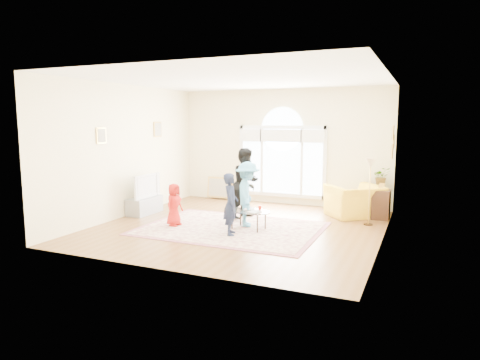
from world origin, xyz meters
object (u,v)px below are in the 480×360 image
at_px(television, 144,186).
at_px(armchair, 354,201).
at_px(tv_console, 144,205).
at_px(coffee_table, 249,212).
at_px(area_rug, 231,228).

height_order(television, armchair, television).
xyz_separation_m(tv_console, coffee_table, (3.03, -0.45, 0.19)).
relative_size(area_rug, television, 3.54).
height_order(tv_console, coffee_table, coffee_table).
height_order(television, coffee_table, television).
xyz_separation_m(tv_console, armchair, (4.92, 1.74, 0.18)).
bearing_deg(armchair, television, -19.91).
bearing_deg(armchair, coffee_table, 9.87).
height_order(area_rug, coffee_table, coffee_table).
distance_m(area_rug, tv_console, 2.71).
height_order(coffee_table, armchair, armchair).
distance_m(area_rug, coffee_table, 0.55).
bearing_deg(television, tv_console, 180.00).
relative_size(tv_console, coffee_table, 0.95).
relative_size(coffee_table, armchair, 0.88).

